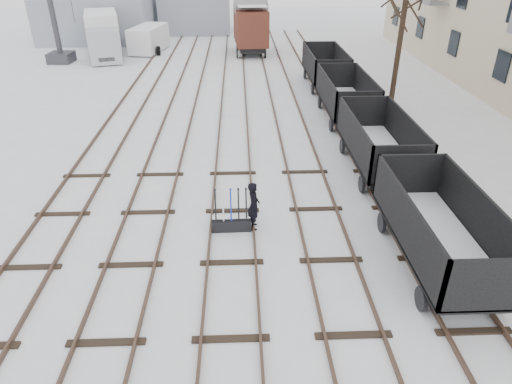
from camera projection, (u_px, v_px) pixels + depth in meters
ground at (232, 263)px, 13.70m from camera, size 120.00×120.00×0.00m
tracks at (234, 111)px, 25.62m from camera, size 13.90×52.00×0.16m
shed_left at (99, 17)px, 43.74m from camera, size 10.00×8.00×4.10m
shed_right at (196, 9)px, 47.45m from camera, size 7.00×6.00×4.50m
ground_frame at (231, 222)px, 15.17m from camera, size 1.31×0.45×1.49m
worker at (254, 206)px, 15.01m from camera, size 0.43×0.63×1.69m
freight_wagon_a at (438, 240)px, 13.22m from camera, size 2.29×5.72×2.34m
freight_wagon_b at (378, 151)px, 18.81m from camera, size 2.29×5.72×2.34m
freight_wagon_c at (345, 103)px, 24.41m from camera, size 2.29×5.72×2.34m
freight_wagon_d at (325, 72)px, 30.01m from camera, size 2.29×5.72×2.34m
box_van_wagon at (250, 25)px, 37.98m from camera, size 3.10×5.42×4.02m
lorry at (103, 35)px, 37.21m from camera, size 3.76×7.88×3.43m
panel_van at (149, 38)px, 39.21m from camera, size 2.95×5.13×2.13m
crane at (57, 32)px, 35.31m from camera, size 1.88×5.15×8.75m
tree_near at (398, 53)px, 25.25m from camera, size 0.30×0.30×6.12m
tree_far_left at (239, 5)px, 48.07m from camera, size 0.30×0.30×5.15m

